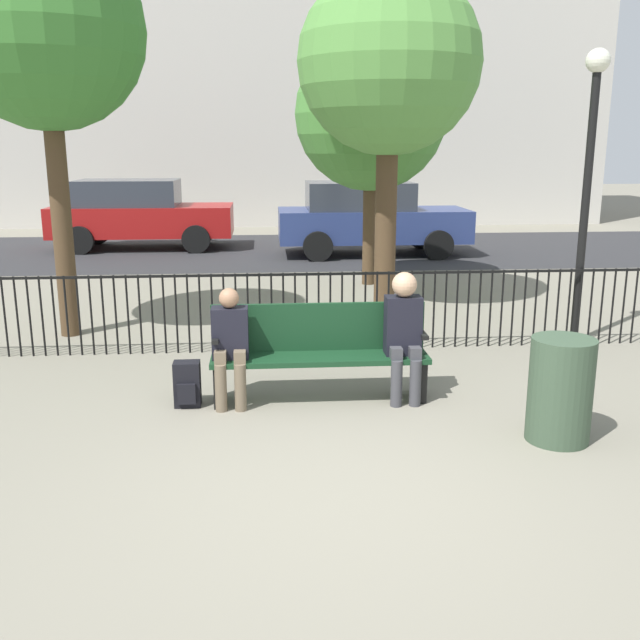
{
  "coord_description": "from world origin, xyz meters",
  "views": [
    {
      "loc": [
        -0.51,
        -4.67,
        2.41
      ],
      "look_at": [
        0.0,
        1.85,
        0.8
      ],
      "focal_mm": 40.0,
      "sensor_mm": 36.0,
      "label": 1
    }
  ],
  "objects": [
    {
      "name": "trash_bin",
      "position": [
        1.91,
        0.73,
        0.44
      ],
      "size": [
        0.52,
        0.52,
        0.88
      ],
      "color": "#384C38",
      "rests_on": "ground"
    },
    {
      "name": "street_surface",
      "position": [
        0.0,
        12.0,
        0.0
      ],
      "size": [
        24.0,
        6.0,
        0.01
      ],
      "color": "#2B2B2D",
      "rests_on": "ground"
    },
    {
      "name": "park_bench",
      "position": [
        0.0,
        1.93,
        0.5
      ],
      "size": [
        2.08,
        0.45,
        0.92
      ],
      "color": "#14381E",
      "rests_on": "ground"
    },
    {
      "name": "tree_1",
      "position": [
        -3.05,
        4.56,
        3.71
      ],
      "size": [
        2.37,
        2.37,
        4.93
      ],
      "color": "#4C3823",
      "rests_on": "ground"
    },
    {
      "name": "tree_2",
      "position": [
        1.29,
        5.84,
        3.52
      ],
      "size": [
        2.61,
        2.61,
        4.86
      ],
      "color": "#4C3823",
      "rests_on": "ground"
    },
    {
      "name": "parked_car_0",
      "position": [
        1.83,
        11.2,
        0.84
      ],
      "size": [
        4.2,
        1.94,
        1.62
      ],
      "color": "navy",
      "rests_on": "ground"
    },
    {
      "name": "seated_person_1",
      "position": [
        0.8,
        1.8,
        0.71
      ],
      "size": [
        0.34,
        0.39,
        1.25
      ],
      "color": "#3D3D42",
      "rests_on": "ground"
    },
    {
      "name": "backpack",
      "position": [
        -1.26,
        1.78,
        0.21
      ],
      "size": [
        0.25,
        0.21,
        0.43
      ],
      "color": "black",
      "rests_on": "ground"
    },
    {
      "name": "tree_0",
      "position": [
        1.32,
        7.72,
        2.91
      ],
      "size": [
        2.57,
        2.57,
        4.2
      ],
      "color": "#4C3823",
      "rests_on": "ground"
    },
    {
      "name": "seated_person_0",
      "position": [
        -0.85,
        1.79,
        0.63
      ],
      "size": [
        0.34,
        0.39,
        1.12
      ],
      "color": "brown",
      "rests_on": "ground"
    },
    {
      "name": "ground_plane",
      "position": [
        0.0,
        0.0,
        0.0
      ],
      "size": [
        80.0,
        80.0,
        0.0
      ],
      "primitive_type": "plane",
      "color": "gray"
    },
    {
      "name": "parked_car_1",
      "position": [
        -3.46,
        12.59,
        0.84
      ],
      "size": [
        4.2,
        1.94,
        1.62
      ],
      "color": "maroon",
      "rests_on": "ground"
    },
    {
      "name": "fence_railing",
      "position": [
        -0.02,
        3.59,
        0.56
      ],
      "size": [
        9.01,
        0.03,
        0.95
      ],
      "color": "black",
      "rests_on": "ground"
    },
    {
      "name": "lamp_post",
      "position": [
        3.34,
        3.68,
        2.32
      ],
      "size": [
        0.28,
        0.28,
        3.49
      ],
      "color": "black",
      "rests_on": "ground"
    }
  ]
}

